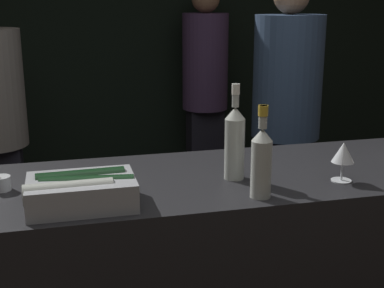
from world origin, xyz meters
The scene contains 8 objects.
wall_back_chalkboard centered at (0.00, 2.80, 1.40)m, with size 6.40×0.06×2.80m.
ice_bin_with_bottles centered at (-0.42, 0.15, 1.03)m, with size 0.35×0.23×0.11m.
wine_glass centered at (0.51, 0.17, 1.08)m, with size 0.08×0.08×0.15m.
candle_votive centered at (-0.69, 0.37, 1.00)m, with size 0.07×0.07×0.05m.
white_wine_bottle centered at (0.14, 0.29, 1.12)m, with size 0.07×0.07×0.35m.
rose_wine_bottle centered at (0.17, 0.09, 1.11)m, with size 0.07×0.07×0.31m.
person_blond_tee centered at (0.62, 2.45, 0.96)m, with size 0.35×0.35×1.72m.
person_grey_polo centered at (0.86, 1.46, 0.96)m, with size 0.41×0.41×1.74m.
Camera 1 is at (-0.47, -1.50, 1.62)m, focal length 50.00 mm.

